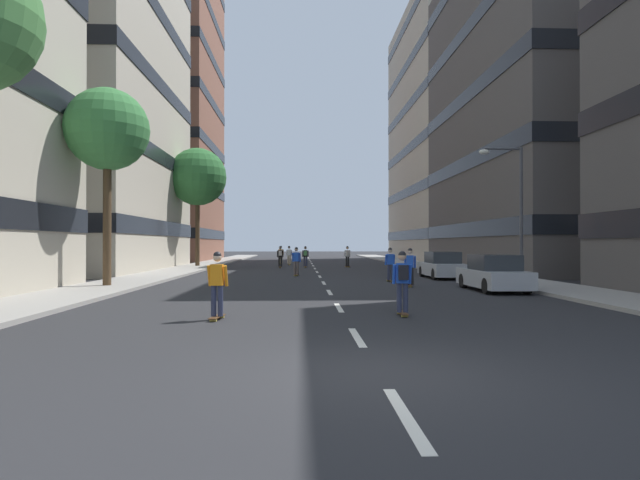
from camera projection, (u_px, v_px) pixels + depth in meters
name	position (u px, v px, depth m)	size (l,w,h in m)	color
ground_plane	(316.00, 270.00, 38.62)	(184.64, 184.64, 0.00)	#28282B
sidewalk_left	(195.00, 267.00, 42.07)	(3.26, 84.63, 0.14)	#9E9991
sidewalk_right	(431.00, 267.00, 42.85)	(3.26, 84.63, 0.14)	#9E9991
lane_markings	(315.00, 268.00, 40.84)	(0.16, 72.20, 0.01)	silver
building_left_mid	(76.00, 57.00, 37.85)	(12.75, 19.39, 31.36)	#BCB29E
building_left_far	(159.00, 108.00, 60.33)	(12.75, 17.39, 35.81)	brown
building_right_mid	(547.00, 104.00, 39.23)	(12.75, 22.51, 25.22)	#4C4744
building_right_far	(457.00, 135.00, 61.72)	(12.75, 22.71, 29.95)	#B2A893
parked_car_near	(442.00, 266.00, 29.34)	(1.82, 4.40, 1.52)	#B2B7BF
parked_car_mid	(493.00, 274.00, 21.56)	(1.82, 4.40, 1.52)	#B2B7BF
street_tree_near	(198.00, 177.00, 42.97)	(4.80, 4.80, 9.85)	#4C3823
street_tree_far	(107.00, 131.00, 22.80)	(3.64, 3.64, 8.75)	#4C3823
streetlamp_right	(514.00, 199.00, 24.64)	(2.13, 0.30, 6.50)	#3F3F44
skater_0	(289.00, 254.00, 47.70)	(0.54, 0.91, 1.78)	brown
skater_1	(348.00, 255.00, 43.18)	(0.57, 0.92, 1.78)	brown
skater_2	(390.00, 263.00, 26.69)	(0.55, 0.92, 1.78)	brown
skater_3	(402.00, 279.00, 14.10)	(0.53, 0.90, 1.78)	brown
skater_4	(281.00, 254.00, 49.76)	(0.53, 0.90, 1.78)	brown
skater_5	(217.00, 282.00, 13.37)	(0.56, 0.92, 1.78)	brown
skater_6	(280.00, 255.00, 42.34)	(0.54, 0.91, 1.78)	brown
skater_7	(410.00, 265.00, 23.54)	(0.57, 0.92, 1.78)	brown
skater_8	(296.00, 260.00, 31.55)	(0.56, 0.92, 1.78)	brown
skater_9	(305.00, 255.00, 42.86)	(0.54, 0.91, 1.78)	brown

